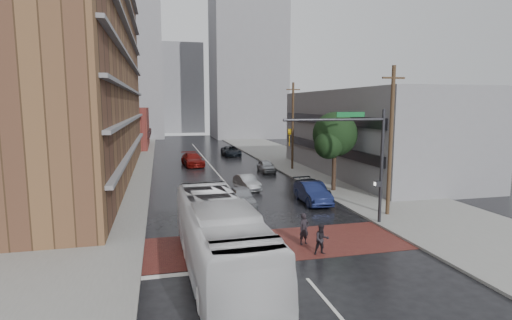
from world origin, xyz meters
name	(u,v)px	position (x,y,z in m)	size (l,w,h in m)	color
ground	(280,247)	(0.00, 0.00, 0.00)	(160.00, 160.00, 0.00)	black
crosswalk	(277,244)	(0.00, 0.50, 0.01)	(14.00, 5.00, 0.02)	maroon
sidewalk_west	(108,175)	(-11.50, 25.00, 0.07)	(9.00, 90.00, 0.15)	gray
sidewalk_east	(311,167)	(11.50, 25.00, 0.07)	(9.00, 90.00, 0.15)	gray
apartment_block	(73,38)	(-14.00, 24.00, 14.00)	(10.00, 44.00, 28.00)	brown
storefront_west	(125,128)	(-12.00, 54.00, 3.50)	(8.00, 16.00, 7.00)	maroon
building_east	(371,132)	(16.50, 20.00, 4.50)	(11.00, 26.00, 9.00)	gray
distant_tower_west	(122,67)	(-14.00, 78.00, 16.00)	(18.00, 16.00, 32.00)	gray
distant_tower_east	(247,59)	(14.00, 72.00, 18.00)	(16.00, 14.00, 36.00)	gray
distant_tower_center	(181,89)	(0.00, 95.00, 12.00)	(12.00, 10.00, 24.00)	gray
street_tree	(335,137)	(8.52, 12.03, 4.73)	(4.20, 4.10, 6.90)	#332319
signal_mast	(361,150)	(5.85, 2.50, 4.73)	(6.50, 0.30, 7.20)	#2D2D33
utility_pole_near	(391,141)	(8.80, 4.00, 5.14)	(1.60, 0.26, 10.00)	#473321
utility_pole_far	(293,126)	(8.80, 24.00, 5.14)	(1.60, 0.26, 10.00)	#473321
transit_bus	(220,238)	(-3.59, -2.66, 1.66)	(2.79, 11.93, 3.32)	silver
pedestrian_a	(304,229)	(1.37, 0.12, 0.86)	(0.63, 0.41, 1.72)	black
pedestrian_b	(322,239)	(1.71, -1.50, 0.79)	(0.76, 0.59, 1.57)	black
car_travel_a	(242,197)	(-0.25, 8.89, 0.72)	(1.69, 4.21, 1.43)	#9EA1A6
car_travel_b	(247,182)	(1.38, 14.60, 0.65)	(1.37, 3.94, 1.30)	#B2B5BA
car_travel_c	(193,160)	(-2.18, 29.83, 0.79)	(2.21, 5.44, 1.58)	maroon
suv_travel	(231,151)	(4.12, 38.25, 0.73)	(2.43, 5.26, 1.46)	black
car_parked_near	(313,193)	(5.22, 8.60, 0.80)	(1.70, 4.87, 1.60)	#121A42
car_parked_mid	(312,188)	(6.07, 10.93, 0.65)	(1.83, 4.51, 1.31)	black
car_parked_far	(266,166)	(5.50, 23.38, 0.66)	(1.56, 3.88, 1.32)	#AAAEB2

